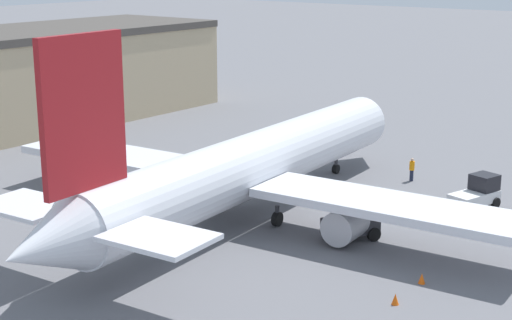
{
  "coord_description": "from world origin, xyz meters",
  "views": [
    {
      "loc": [
        -38.11,
        -29.21,
        15.95
      ],
      "look_at": [
        0.0,
        0.0,
        3.47
      ],
      "focal_mm": 55.0,
      "sensor_mm": 36.0,
      "label": 1
    }
  ],
  "objects_px": {
    "ground_crew_worker": "(412,169)",
    "safety_cone_far": "(395,299)",
    "airplane": "(247,167)",
    "baggage_tug": "(477,193)",
    "safety_cone_near": "(422,278)",
    "belt_loader_truck": "(354,220)"
  },
  "relations": [
    {
      "from": "baggage_tug",
      "to": "safety_cone_far",
      "type": "bearing_deg",
      "value": -154.73
    },
    {
      "from": "baggage_tug",
      "to": "belt_loader_truck",
      "type": "bearing_deg",
      "value": 177.16
    },
    {
      "from": "baggage_tug",
      "to": "safety_cone_near",
      "type": "height_order",
      "value": "baggage_tug"
    },
    {
      "from": "ground_crew_worker",
      "to": "belt_loader_truck",
      "type": "distance_m",
      "value": 13.42
    },
    {
      "from": "ground_crew_worker",
      "to": "safety_cone_far",
      "type": "xyz_separation_m",
      "value": [
        -19.7,
        -9.02,
        -0.64
      ]
    },
    {
      "from": "ground_crew_worker",
      "to": "belt_loader_truck",
      "type": "bearing_deg",
      "value": 133.08
    },
    {
      "from": "airplane",
      "to": "ground_crew_worker",
      "type": "distance_m",
      "value": 14.67
    },
    {
      "from": "ground_crew_worker",
      "to": "baggage_tug",
      "type": "distance_m",
      "value": 6.97
    },
    {
      "from": "belt_loader_truck",
      "to": "safety_cone_near",
      "type": "bearing_deg",
      "value": -91.44
    },
    {
      "from": "airplane",
      "to": "safety_cone_near",
      "type": "distance_m",
      "value": 14.1
    },
    {
      "from": "safety_cone_far",
      "to": "baggage_tug",
      "type": "bearing_deg",
      "value": 9.47
    },
    {
      "from": "baggage_tug",
      "to": "safety_cone_near",
      "type": "relative_size",
      "value": 6.92
    },
    {
      "from": "safety_cone_far",
      "to": "ground_crew_worker",
      "type": "bearing_deg",
      "value": 24.6
    },
    {
      "from": "airplane",
      "to": "safety_cone_near",
      "type": "bearing_deg",
      "value": -106.67
    },
    {
      "from": "airplane",
      "to": "safety_cone_near",
      "type": "relative_size",
      "value": 70.18
    },
    {
      "from": "airplane",
      "to": "baggage_tug",
      "type": "xyz_separation_m",
      "value": [
        10.66,
        -10.81,
        -2.25
      ]
    },
    {
      "from": "airplane",
      "to": "ground_crew_worker",
      "type": "height_order",
      "value": "airplane"
    },
    {
      "from": "baggage_tug",
      "to": "airplane",
      "type": "bearing_deg",
      "value": 150.41
    },
    {
      "from": "airplane",
      "to": "safety_cone_near",
      "type": "height_order",
      "value": "airplane"
    },
    {
      "from": "ground_crew_worker",
      "to": "baggage_tug",
      "type": "bearing_deg",
      "value": -175.57
    },
    {
      "from": "airplane",
      "to": "baggage_tug",
      "type": "relative_size",
      "value": 10.14
    },
    {
      "from": "ground_crew_worker",
      "to": "safety_cone_far",
      "type": "bearing_deg",
      "value": 145.34
    }
  ]
}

